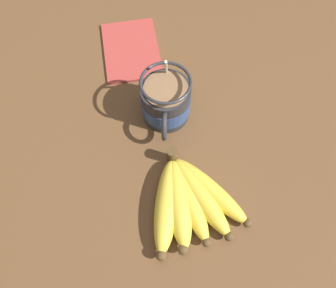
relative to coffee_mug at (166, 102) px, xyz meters
The scene contains 4 objects.
table 9.84cm from the coffee_mug, 30.81° to the left, with size 139.10×139.10×3.64cm.
coffee_mug is the anchor object (origin of this frame).
banana_bunch 19.41cm from the coffee_mug, 13.66° to the left, with size 19.76×17.67×4.27cm.
napkin 19.20cm from the coffee_mug, 152.72° to the right, with size 19.83×15.76×0.60cm.
Camera 1 is at (28.97, -2.18, 61.58)cm, focal length 35.00 mm.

